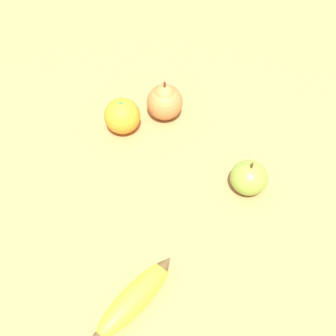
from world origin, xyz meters
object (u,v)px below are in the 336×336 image
at_px(pear, 166,101).
at_px(banana, 135,298).
at_px(orange, 122,116).
at_px(apple, 249,178).

bearing_deg(pear, banana, 103.07).
distance_m(banana, orange, 0.38).
xyz_separation_m(orange, apple, (-0.28, 0.06, -0.01)).
bearing_deg(banana, apple, -0.92).
bearing_deg(pear, apple, 149.43).
bearing_deg(orange, pear, -137.65).
bearing_deg(orange, apple, 168.43).
relative_size(orange, pear, 0.79).
bearing_deg(apple, pear, -30.57).
relative_size(banana, apple, 2.29).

